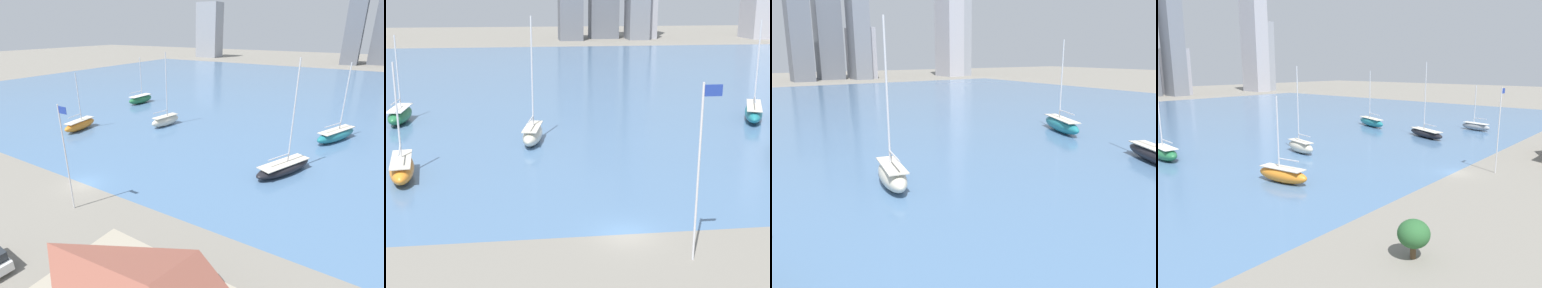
{
  "view_description": "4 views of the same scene",
  "coord_description": "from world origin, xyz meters",
  "views": [
    {
      "loc": [
        28.89,
        -21.21,
        18.19
      ],
      "look_at": [
        7.32,
        14.02,
        2.21
      ],
      "focal_mm": 28.0,
      "sensor_mm": 36.0,
      "label": 1
    },
    {
      "loc": [
        -7.64,
        -34.05,
        16.46
      ],
      "look_at": [
        -2.14,
        10.45,
        3.83
      ],
      "focal_mm": 50.0,
      "sensor_mm": 36.0,
      "label": 2
    },
    {
      "loc": [
        -17.3,
        -3.95,
        11.17
      ],
      "look_at": [
        -1.51,
        19.83,
        4.29
      ],
      "focal_mm": 35.0,
      "sensor_mm": 36.0,
      "label": 3
    },
    {
      "loc": [
        -46.33,
        -21.13,
        14.05
      ],
      "look_at": [
        -6.74,
        12.98,
        3.26
      ],
      "focal_mm": 35.0,
      "sensor_mm": 36.0,
      "label": 4
    }
  ],
  "objects": [
    {
      "name": "sailboat_gray",
      "position": [
        35.58,
        11.88,
        0.91
      ],
      "size": [
        3.57,
        7.37,
        10.07
      ],
      "rotation": [
        0.0,
        0.0,
        -0.22
      ],
      "color": "gray",
      "rests_on": "harbor_water"
    },
    {
      "name": "sailboat_orange",
      "position": [
        -18.02,
        14.27,
        1.03
      ],
      "size": [
        3.23,
        7.77,
        10.67
      ],
      "rotation": [
        0.0,
        0.0,
        0.15
      ],
      "color": "orange",
      "rests_on": "harbor_water"
    },
    {
      "name": "sailboat_green",
      "position": [
        -22.52,
        37.13,
        1.09
      ],
      "size": [
        2.96,
        7.91,
        11.41
      ],
      "rotation": [
        0.0,
        0.0,
        -0.07
      ],
      "color": "#236B3D",
      "rests_on": "harbor_water"
    },
    {
      "name": "distant_city_skyline",
      "position": [
        45.6,
        168.43,
        25.87
      ],
      "size": [
        177.57,
        22.41,
        68.89
      ],
      "color": "#8E939E",
      "rests_on": "ground_plane"
    },
    {
      "name": "ground_plane",
      "position": [
        0.0,
        0.0,
        0.0
      ],
      "size": [
        500.0,
        500.0,
        0.0
      ],
      "primitive_type": "plane",
      "color": "gray"
    },
    {
      "name": "harbor_water",
      "position": [
        0.0,
        70.0,
        0.0
      ],
      "size": [
        180.0,
        140.0,
        0.0
      ],
      "color": "#4C7099",
      "rests_on": "ground_plane"
    },
    {
      "name": "sailboat_cream",
      "position": [
        -5.55,
        24.9,
        1.13
      ],
      "size": [
        3.27,
        7.18,
        14.18
      ],
      "rotation": [
        0.0,
        0.0,
        -0.19
      ],
      "color": "beige",
      "rests_on": "harbor_water"
    },
    {
      "name": "flag_pole",
      "position": [
        3.54,
        -4.19,
        6.23
      ],
      "size": [
        1.24,
        0.14,
        11.48
      ],
      "color": "silver",
      "rests_on": "ground_plane"
    },
    {
      "name": "sailboat_teal",
      "position": [
        24.68,
        33.31,
        1.08
      ],
      "size": [
        6.28,
        10.52,
        13.18
      ],
      "rotation": [
        0.0,
        0.0,
        -0.41
      ],
      "color": "#1E757F",
      "rests_on": "harbor_water"
    },
    {
      "name": "yard_shrub",
      "position": [
        -23.79,
        -7.93,
        1.95
      ],
      "size": [
        2.46,
        2.46,
        3.04
      ],
      "color": "#4C3823",
      "rests_on": "ground_plane"
    },
    {
      "name": "sailboat_black",
      "position": [
        20.46,
        16.01,
        0.9
      ],
      "size": [
        6.43,
        10.18,
        15.0
      ],
      "rotation": [
        0.0,
        0.0,
        -0.42
      ],
      "color": "black",
      "rests_on": "harbor_water"
    }
  ]
}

